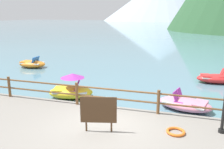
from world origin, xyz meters
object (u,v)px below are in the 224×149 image
Objects in this scene: pedal_boat_1 at (217,78)px; pedal_boat_4 at (185,104)px; sign_board at (99,110)px; pedal_boat_3 at (71,90)px; pedal_boat_2 at (32,64)px; life_ring at (176,132)px.

pedal_boat_1 is 5.27m from pedal_boat_4.
pedal_boat_4 is (2.72, 3.73, -0.86)m from sign_board.
pedal_boat_1 is 8.91m from pedal_boat_3.
pedal_boat_2 is at bearing 177.88° from pedal_boat_1.
pedal_boat_3 is at bearing -145.66° from pedal_boat_1.
pedal_boat_2 is 12.86m from pedal_boat_4.
sign_board is 0.46× the size of pedal_boat_4.
sign_board is 0.53× the size of pedal_boat_2.
pedal_boat_3 is at bearing -179.14° from pedal_boat_4.
pedal_boat_1 is at bearing 75.28° from life_ring.
sign_board is at bearing -166.21° from life_ring.
pedal_boat_1 is at bearing 69.72° from pedal_boat_4.
sign_board reaches higher than pedal_boat_1.
pedal_boat_4 is (5.53, 0.08, -0.16)m from pedal_boat_3.
life_ring is 6.06m from pedal_boat_3.
pedal_boat_3 is 5.53m from pedal_boat_4.
pedal_boat_1 is 0.99× the size of pedal_boat_4.
pedal_boat_3 is (-2.81, 3.65, -0.69)m from sign_board.
pedal_boat_3 is (-5.23, 3.05, -0.01)m from life_ring.
pedal_boat_3 reaches higher than pedal_boat_2.
pedal_boat_3 is (6.12, -5.52, 0.14)m from pedal_boat_2.
pedal_boat_4 is at bearing -110.28° from pedal_boat_1.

